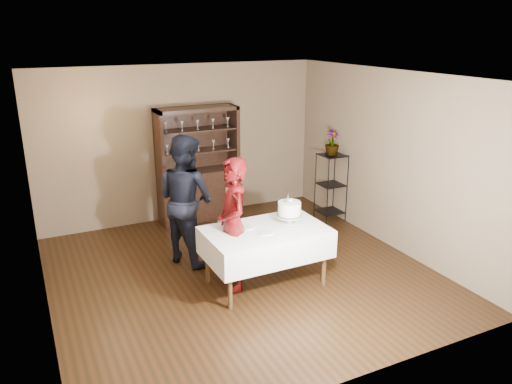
# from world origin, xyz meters

# --- Properties ---
(floor) EXTENTS (5.00, 5.00, 0.00)m
(floor) POSITION_xyz_m (0.00, 0.00, 0.00)
(floor) COLOR black
(floor) RESTS_ON ground
(ceiling) EXTENTS (5.00, 5.00, 0.00)m
(ceiling) POSITION_xyz_m (0.00, 0.00, 2.70)
(ceiling) COLOR silver
(ceiling) RESTS_ON back_wall
(back_wall) EXTENTS (5.00, 0.02, 2.70)m
(back_wall) POSITION_xyz_m (0.00, 2.50, 1.35)
(back_wall) COLOR #745D4A
(back_wall) RESTS_ON floor
(wall_left) EXTENTS (0.02, 5.00, 2.70)m
(wall_left) POSITION_xyz_m (-2.50, 0.00, 1.35)
(wall_left) COLOR #745D4A
(wall_left) RESTS_ON floor
(wall_right) EXTENTS (0.02, 5.00, 2.70)m
(wall_right) POSITION_xyz_m (2.50, 0.00, 1.35)
(wall_right) COLOR #745D4A
(wall_right) RESTS_ON floor
(china_hutch) EXTENTS (1.40, 0.48, 2.00)m
(china_hutch) POSITION_xyz_m (0.20, 2.25, 0.66)
(china_hutch) COLOR black
(china_hutch) RESTS_ON floor
(plant_etagere) EXTENTS (0.42, 0.42, 1.20)m
(plant_etagere) POSITION_xyz_m (2.28, 1.20, 0.65)
(plant_etagere) COLOR black
(plant_etagere) RESTS_ON floor
(cake_table) EXTENTS (1.59, 0.99, 0.79)m
(cake_table) POSITION_xyz_m (0.17, -0.41, 0.60)
(cake_table) COLOR silver
(cake_table) RESTS_ON floor
(woman) EXTENTS (0.50, 0.69, 1.76)m
(woman) POSITION_xyz_m (-0.24, -0.28, 0.88)
(woman) COLOR #3B0505
(woman) RESTS_ON floor
(man) EXTENTS (1.05, 1.14, 1.88)m
(man) POSITION_xyz_m (-0.52, 0.75, 0.94)
(man) COLOR black
(man) RESTS_ON floor
(cake) EXTENTS (0.34, 0.34, 0.47)m
(cake) POSITION_xyz_m (0.54, -0.36, 0.98)
(cake) COLOR silver
(cake) RESTS_ON cake_table
(plate_near) EXTENTS (0.23, 0.23, 0.01)m
(plate_near) POSITION_xyz_m (0.11, -0.53, 0.80)
(plate_near) COLOR silver
(plate_near) RESTS_ON cake_table
(plate_far) EXTENTS (0.21, 0.21, 0.01)m
(plate_far) POSITION_xyz_m (-0.02, -0.28, 0.80)
(plate_far) COLOR silver
(plate_far) RESTS_ON cake_table
(potted_plant) EXTENTS (0.27, 0.27, 0.43)m
(potted_plant) POSITION_xyz_m (2.26, 1.20, 1.40)
(potted_plant) COLOR #3F622E
(potted_plant) RESTS_ON plant_etagere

